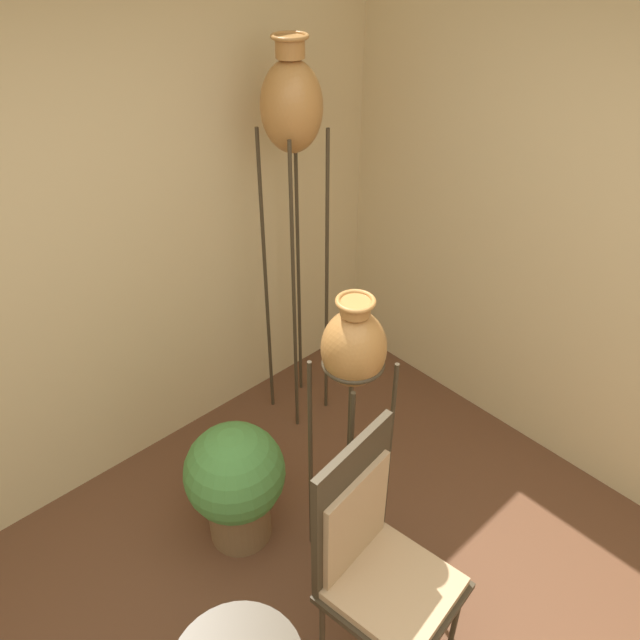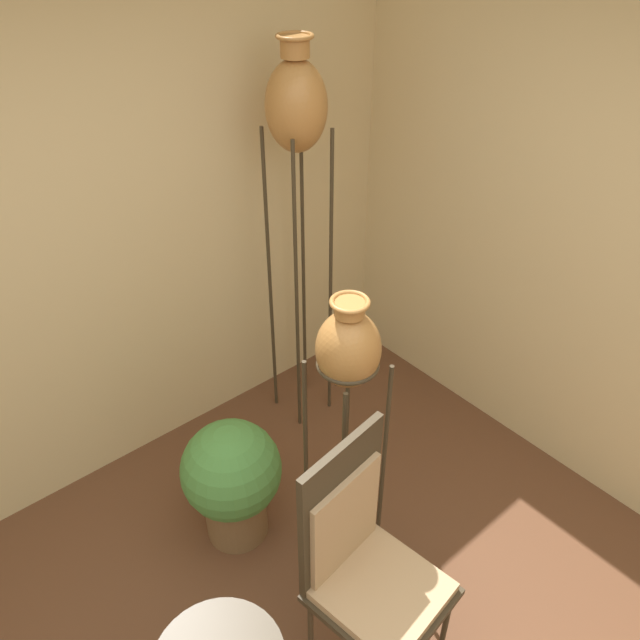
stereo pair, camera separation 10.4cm
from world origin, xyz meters
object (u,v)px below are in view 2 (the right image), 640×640
Objects in this scene: chair at (364,557)px; potted_plant at (232,478)px; vase_stand_medium at (348,357)px; vase_stand_tall at (297,118)px.

chair reaches higher than potted_plant.
chair is (-0.29, -0.43, -0.57)m from vase_stand_medium.
potted_plant is (-0.85, -0.52, -1.45)m from vase_stand_tall.
chair is at bearing -85.88° from potted_plant.
vase_stand_tall is at bearing 61.91° from vase_stand_medium.
chair is 1.69× the size of potted_plant.
vase_stand_tall is at bearing 31.24° from potted_plant.
potted_plant is at bearing 130.46° from vase_stand_medium.
chair is at bearing -124.21° from vase_stand_medium.
vase_stand_tall is 1.49× the size of vase_stand_medium.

